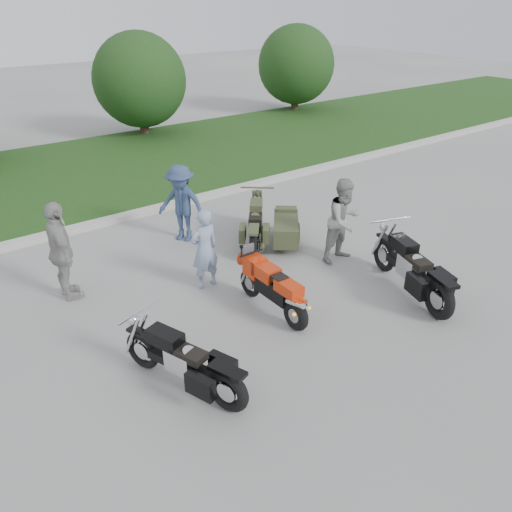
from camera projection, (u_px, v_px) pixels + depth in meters
ground at (272, 328)px, 8.69m from camera, size 80.00×80.00×0.00m
curb at (130, 216)px, 12.92m from camera, size 60.00×0.30×0.15m
grass_strip at (76, 174)px, 15.88m from camera, size 60.00×8.00×0.14m
tree_mid_right at (140, 80)px, 19.37m from camera, size 3.60×3.60×4.00m
tree_far_right at (296, 65)px, 23.59m from camera, size 3.60×3.60×4.00m
sportbike_red at (273, 287)px, 8.89m from camera, size 0.32×1.91×0.91m
cruiser_left at (188, 365)px, 7.16m from camera, size 0.96×2.20×0.88m
cruiser_right at (414, 272)px, 9.45m from camera, size 0.95×2.48×0.99m
cruiser_sidecar at (273, 228)px, 11.42m from camera, size 1.91×2.13×0.89m
person_stripe at (204, 249)px, 9.59m from camera, size 0.61×0.41×1.63m
person_grey at (344, 221)px, 10.55m from camera, size 0.91×0.72×1.83m
person_denim at (181, 204)px, 11.43m from camera, size 1.19×1.35×1.82m
person_back at (61, 252)px, 9.15m from camera, size 0.52×1.15×1.94m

